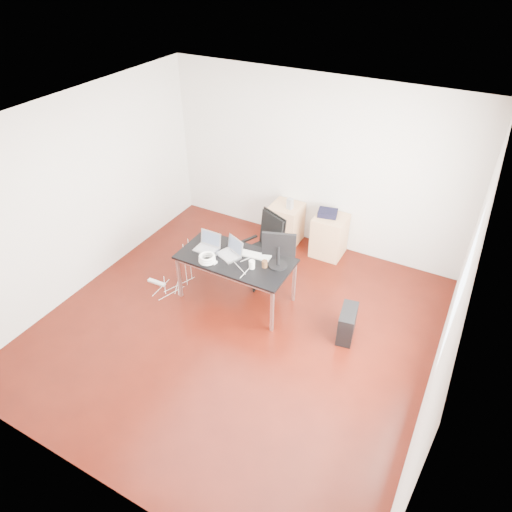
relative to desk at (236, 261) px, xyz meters
The scene contains 18 objects.
room_shell 0.95m from the desk, 56.55° to the right, with size 5.00×5.00×5.00m.
desk is the anchor object (origin of this frame).
office_chair 0.63m from the desk, 77.77° to the left, with size 0.63×0.65×1.08m.
filing_cabinet_left 1.74m from the desk, 90.87° to the left, with size 0.50×0.50×0.70m, color tan.
filing_cabinet_right 1.90m from the desk, 66.01° to the left, with size 0.50×0.50×0.70m, color tan.
pc_tower 1.73m from the desk, ahead, with size 0.20×0.45×0.44m, color black.
wastebasket 1.71m from the desk, 90.07° to the left, with size 0.24×0.24×0.28m, color black.
power_strip 1.45m from the desk, 166.95° to the right, with size 0.30×0.06×0.04m, color white.
laptop_left 0.48m from the desk, behind, with size 0.33×0.25×0.23m.
laptop_right 0.15m from the desk, 158.91° to the left, with size 0.40×0.37×0.23m.
monitor 0.69m from the desk, 12.78° to the left, with size 0.44×0.26×0.51m.
keyboard 0.28m from the desk, 38.47° to the left, with size 0.44×0.14×0.02m, color white.
cup_white 0.34m from the desk, 16.65° to the right, with size 0.08×0.08×0.12m, color white.
cup_brown 0.46m from the desk, ahead, with size 0.08×0.08×0.10m, color #51321B.
cable_coil 0.41m from the desk, 139.37° to the right, with size 0.24×0.24×0.11m.
power_adapter 0.32m from the desk, 129.70° to the right, with size 0.07×0.07×0.03m, color white.
speaker 1.65m from the desk, 87.84° to the left, with size 0.09×0.08×0.18m, color #9E9E9E.
navy_garment 1.87m from the desk, 68.42° to the left, with size 0.30×0.24×0.09m, color black.
Camera 1 is at (2.36, -3.83, 4.45)m, focal length 32.00 mm.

